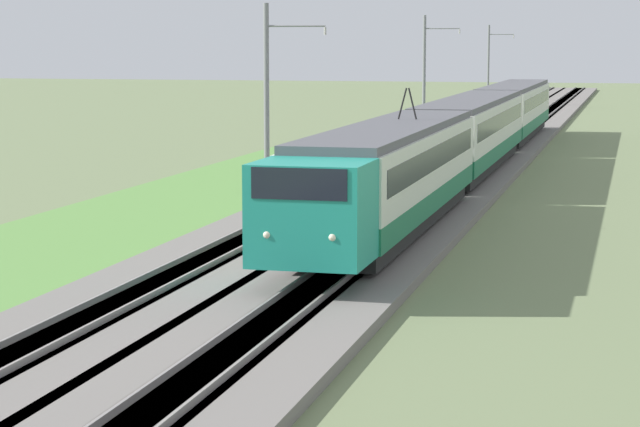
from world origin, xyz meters
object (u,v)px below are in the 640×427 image
catenary_mast_mid (268,101)px  catenary_mast_distant (489,65)px  catenary_mast_far (425,74)px  passenger_train (472,129)px

catenary_mast_mid → catenary_mast_distant: bearing=0.0°
catenary_mast_mid → catenary_mast_far: (37.42, 0.00, 0.15)m
catenary_mast_far → catenary_mast_distant: catenary_mast_far is taller
passenger_train → catenary_mast_distant: (62.85, 6.59, 1.90)m
passenger_train → catenary_mast_distant: size_ratio=7.75×
passenger_train → catenary_mast_mid: 13.81m
catenary_mast_mid → catenary_mast_distant: 74.85m
catenary_mast_distant → passenger_train: bearing=-174.0°
passenger_train → catenary_mast_mid: catenary_mast_mid is taller
passenger_train → catenary_mast_distant: 63.22m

